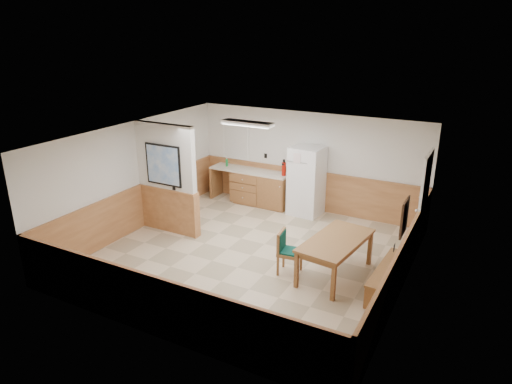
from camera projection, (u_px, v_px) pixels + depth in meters
The scene contains 20 objects.
ground at pixel (252, 255), 9.40m from camera, with size 6.00×6.00×0.00m, color beige.
ceiling at pixel (251, 136), 8.56m from camera, with size 6.00×6.00×0.02m, color white.
back_wall at pixel (308, 162), 11.47m from camera, with size 6.00×0.02×2.50m, color white.
right_wall at pixel (408, 228), 7.65m from camera, with size 0.02×6.00×2.50m, color white.
left_wall at pixel (135, 177), 10.31m from camera, with size 0.02×6.00×2.50m, color white.
wainscot_back at pixel (307, 190), 11.71m from camera, with size 6.00×0.04×1.00m, color tan.
wainscot_right at pixel (402, 267), 7.92m from camera, with size 0.04×6.00×1.00m, color tan.
wainscot_left at pixel (139, 208), 10.55m from camera, with size 0.04×6.00×1.00m, color tan.
partition_wall at pixel (167, 180), 10.15m from camera, with size 1.50×0.20×2.50m.
kitchen_counter at pixel (260, 187), 12.01m from camera, with size 2.20×0.61×1.00m.
exterior_door at pixel (423, 203), 9.32m from camera, with size 0.07×1.02×2.15m.
kitchen_window at pixel (236, 141), 12.28m from camera, with size 0.80×0.04×1.00m.
wall_painting at pixel (404, 217), 7.32m from camera, with size 0.04×0.50×0.60m.
fluorescent_fixture at pixel (248, 123), 10.01m from camera, with size 1.20×0.30×0.09m.
refrigerator at pixel (306, 181), 11.25m from camera, with size 0.81×0.75×1.73m.
dining_table at pixel (336, 244), 8.43m from camera, with size 1.07×1.79×0.75m.
dining_bench at pixel (388, 273), 8.05m from camera, with size 0.44×1.63×0.45m.
dining_chair at pixel (286, 249), 8.59m from camera, with size 0.61×0.46×0.85m.
fire_extinguisher at pixel (284, 169), 11.48m from camera, with size 0.12×0.12×0.42m.
soap_bottle at pixel (227, 163), 12.29m from camera, with size 0.06×0.06×0.20m, color #1A913E.
Camera 1 is at (4.04, -7.38, 4.41)m, focal length 32.00 mm.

